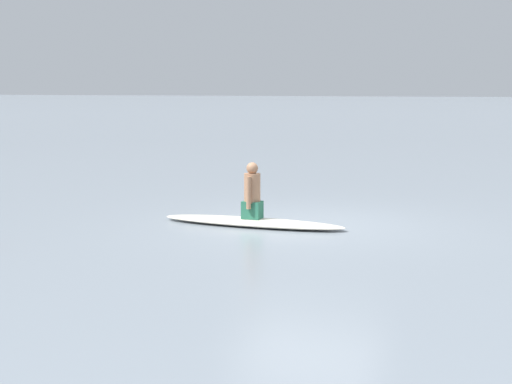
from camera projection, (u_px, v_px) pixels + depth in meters
The scene contains 3 objects.
ground_plane at pixel (309, 224), 12.99m from camera, with size 400.00×400.00×0.00m, color gray.
surfboard at pixel (252, 222), 12.87m from camera, with size 3.25×0.68×0.12m, color silver.
person_paddler at pixel (252, 193), 12.80m from camera, with size 0.42×0.32×0.95m.
Camera 1 is at (-12.13, -4.18, 2.31)m, focal length 53.36 mm.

